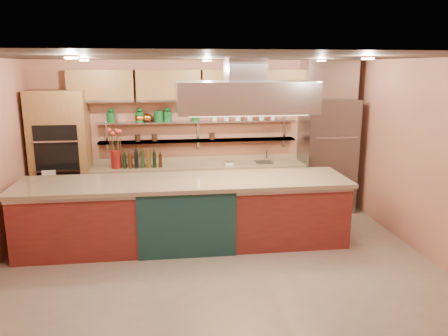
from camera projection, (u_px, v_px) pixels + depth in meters
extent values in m
cube|color=gray|center=(218.00, 265.00, 6.06)|extent=(6.00, 5.00, 0.02)
cube|color=black|center=(217.00, 57.00, 5.42)|extent=(6.00, 5.00, 0.02)
cube|color=#B47055|center=(201.00, 137.00, 8.15)|extent=(6.00, 0.04, 2.80)
cube|color=#B47055|center=(259.00, 239.00, 3.33)|extent=(6.00, 0.04, 2.80)
cube|color=#B47055|center=(428.00, 160.00, 6.16)|extent=(0.04, 5.00, 2.80)
cube|color=brown|center=(62.00, 157.00, 7.56)|extent=(0.95, 0.64, 2.30)
cube|color=slate|center=(327.00, 155.00, 8.21)|extent=(0.95, 0.72, 2.10)
cube|color=tan|center=(200.00, 189.00, 8.07)|extent=(3.84, 0.64, 0.93)
cube|color=#A3A5A9|center=(199.00, 141.00, 8.03)|extent=(3.60, 0.26, 0.03)
cube|color=#A3A5A9|center=(198.00, 122.00, 7.95)|extent=(3.60, 0.26, 0.03)
cube|color=brown|center=(201.00, 86.00, 7.76)|extent=(4.60, 0.36, 0.55)
cube|color=#A3A5A9|center=(245.00, 97.00, 6.40)|extent=(2.00, 1.00, 0.45)
cube|color=#FFE5A5|center=(215.00, 60.00, 5.62)|extent=(4.00, 2.80, 0.02)
cube|color=maroon|center=(186.00, 212.00, 6.67)|extent=(4.88, 1.12, 1.02)
cylinder|color=maroon|center=(116.00, 159.00, 7.68)|extent=(0.21, 0.21, 0.32)
cube|color=black|center=(143.00, 161.00, 7.75)|extent=(0.76, 0.25, 0.24)
cube|color=silver|center=(229.00, 162.00, 7.98)|extent=(0.16, 0.13, 0.08)
cylinder|color=white|center=(266.00, 156.00, 8.16)|extent=(0.04, 0.04, 0.24)
ellipsoid|color=orange|center=(147.00, 117.00, 7.81)|extent=(0.25, 0.25, 0.15)
cylinder|color=#0F491D|center=(159.00, 116.00, 7.83)|extent=(0.21, 0.21, 0.19)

